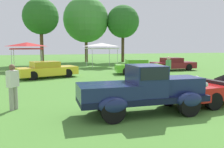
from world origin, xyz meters
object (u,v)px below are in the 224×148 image
object	(u,v)px
show_car_yellow	(47,70)
show_car_lime	(138,67)
spectator_near_truck	(13,85)
canopy_tent_center_field	(101,45)
feature_pickup_truck	(143,89)
canopy_tent_left_field	(27,45)
neighbor_convertible	(223,88)
show_car_burgundy	(173,64)
spectator_between_cars	(168,68)

from	to	relation	value
show_car_yellow	show_car_lime	size ratio (longest dim) A/B	1.11
spectator_near_truck	canopy_tent_center_field	distance (m)	17.88
feature_pickup_truck	canopy_tent_left_field	xyz separation A→B (m)	(-4.08, 16.51, 1.55)
feature_pickup_truck	neighbor_convertible	world-z (taller)	feature_pickup_truck
show_car_lime	canopy_tent_center_field	bearing A→B (deg)	98.99
show_car_yellow	spectator_near_truck	size ratio (longest dim) A/B	2.73
show_car_burgundy	spectator_near_truck	bearing A→B (deg)	-142.99
canopy_tent_center_field	show_car_yellow	bearing A→B (deg)	-131.28
show_car_yellow	canopy_tent_left_field	xyz separation A→B (m)	(-1.47, 5.84, 1.82)
show_car_lime	canopy_tent_left_field	bearing A→B (deg)	147.06
show_car_lime	show_car_burgundy	xyz separation A→B (m)	(4.56, 1.64, 0.00)
spectator_near_truck	canopy_tent_left_field	world-z (taller)	canopy_tent_left_field
neighbor_convertible	canopy_tent_center_field	size ratio (longest dim) A/B	1.34
show_car_lime	show_car_burgundy	size ratio (longest dim) A/B	0.94
neighbor_convertible	show_car_yellow	distance (m)	12.16
neighbor_convertible	canopy_tent_center_field	world-z (taller)	canopy_tent_center_field
canopy_tent_left_field	spectator_near_truck	bearing A→B (deg)	-90.90
spectator_near_truck	canopy_tent_left_field	distance (m)	14.59
spectator_between_cars	neighbor_convertible	bearing A→B (deg)	-97.70
show_car_burgundy	canopy_tent_left_field	world-z (taller)	canopy_tent_left_field
neighbor_convertible	show_car_yellow	world-z (taller)	neighbor_convertible
canopy_tent_center_field	show_car_lime	bearing A→B (deg)	-81.01
show_car_lime	canopy_tent_left_field	world-z (taller)	canopy_tent_left_field
canopy_tent_left_field	canopy_tent_center_field	distance (m)	7.93
feature_pickup_truck	show_car_burgundy	xyz separation A→B (m)	(9.42, 12.35, -0.27)
feature_pickup_truck	spectator_between_cars	world-z (taller)	feature_pickup_truck
show_car_yellow	canopy_tent_center_field	size ratio (longest dim) A/B	1.47
show_car_lime	show_car_burgundy	world-z (taller)	same
neighbor_convertible	canopy_tent_left_field	xyz separation A→B (m)	(-8.04, 16.08, 1.84)
show_car_burgundy	spectator_near_truck	distance (m)	17.20
show_car_yellow	canopy_tent_center_field	distance (m)	9.79
neighbor_convertible	spectator_near_truck	size ratio (longest dim) A/B	2.49
show_car_lime	spectator_between_cars	bearing A→B (deg)	-92.19
show_car_lime	canopy_tent_left_field	distance (m)	10.82
show_car_yellow	canopy_tent_center_field	bearing A→B (deg)	48.72
show_car_lime	spectator_near_truck	size ratio (longest dim) A/B	2.45
feature_pickup_truck	show_car_lime	size ratio (longest dim) A/B	1.11
show_car_yellow	spectator_between_cars	world-z (taller)	spectator_between_cars
show_car_yellow	feature_pickup_truck	bearing A→B (deg)	-76.24
feature_pickup_truck	canopy_tent_center_field	xyz separation A→B (m)	(3.73, 17.89, 1.56)
show_car_burgundy	spectator_between_cars	bearing A→B (deg)	-125.72
show_car_yellow	spectator_between_cars	size ratio (longest dim) A/B	2.73
neighbor_convertible	spectator_between_cars	distance (m)	5.38
canopy_tent_center_field	spectator_between_cars	bearing A→B (deg)	-85.54
spectator_near_truck	canopy_tent_left_field	bearing A→B (deg)	89.10
canopy_tent_left_field	show_car_burgundy	bearing A→B (deg)	-17.12
neighbor_convertible	show_car_burgundy	size ratio (longest dim) A/B	0.95
spectator_between_cars	spectator_near_truck	bearing A→B (deg)	-157.34
feature_pickup_truck	spectator_near_truck	xyz separation A→B (m)	(-4.31, 1.99, 0.05)
neighbor_convertible	spectator_near_truck	xyz separation A→B (m)	(-8.27, 1.57, 0.34)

